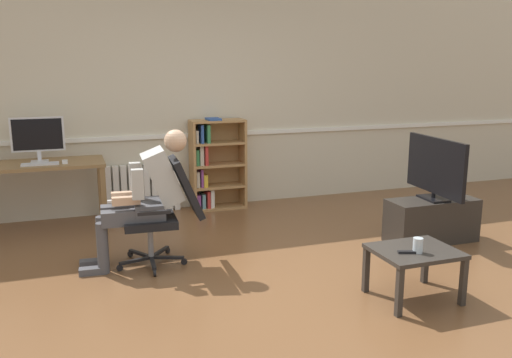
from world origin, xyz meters
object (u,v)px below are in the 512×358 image
Objects in this scene: bookshelf at (214,166)px; drinking_glass at (418,245)px; spare_remote at (408,252)px; tv_stand at (432,220)px; computer_desk at (39,172)px; tv_screen at (436,167)px; computer_mouse at (65,162)px; office_chair at (166,207)px; coffee_table at (414,257)px; radiator at (143,189)px; imac_monitor at (38,136)px; person_seated at (145,195)px; keyboard at (40,164)px.

drinking_glass is at bearing -76.93° from bookshelf.
tv_stand is at bearing -24.58° from spare_remote.
tv_screen is at bearing -24.22° from computer_desk.
computer_mouse is 1.80m from bookshelf.
coffee_table is at bearing 53.30° from office_chair.
bookshelf is at bearing 131.61° from tv_stand.
tv_screen is (2.63, -2.09, 0.47)m from radiator.
imac_monitor is 4.17m from tv_screen.
drinking_glass reaches higher than spare_remote.
bookshelf reaches higher than computer_mouse.
computer_mouse is 0.11× the size of radiator.
person_seated is (0.91, -1.48, -0.38)m from imac_monitor.
radiator reaches higher than coffee_table.
spare_remote is (0.66, -3.15, -0.14)m from bookshelf.
spare_remote is (-1.11, -1.16, -0.36)m from tv_screen.
office_chair is (-0.89, -1.70, -0.02)m from bookshelf.
tv_screen is (3.51, -1.58, 0.00)m from computer_mouse.
office_chair is 1.05× the size of tv_stand.
computer_desk is at bearing 134.65° from coffee_table.
imac_monitor reaches higher than person_seated.
tv_screen is at bearing -3.80° from tv_stand.
imac_monitor is at bearing 68.52° from tv_screen.
computer_desk is 11.85× the size of drinking_glass.
computer_desk is 1.26m from radiator.
bookshelf is at bearing 45.44° from tv_screen.
bookshelf is (2.01, 0.29, -0.11)m from computer_desk.
computer_desk is 0.18m from keyboard.
person_seated is 2.87m from tv_screen.
office_chair reaches higher than spare_remote.
office_chair is 1.57× the size of coffee_table.
computer_mouse reaches higher than coffee_table.
drinking_glass is at bearing 51.47° from office_chair.
computer_mouse is 0.11× the size of tv_stand.
bookshelf is 0.91m from radiator.
coffee_table is (-1.01, -1.11, -0.43)m from tv_screen.
office_chair reaches higher than tv_stand.
tv_screen is 1.65m from spare_remote.
bookshelf is 3.22m from spare_remote.
person_seated is (-0.18, 0.01, 0.13)m from office_chair.
office_chair is 0.22m from person_seated.
bookshelf reaches higher than drinking_glass.
computer_desk reaches higher than coffee_table.
radiator is at bearing 116.99° from coffee_table.
drinking_glass is (1.63, -1.46, -0.07)m from office_chair.
computer_desk is at bearing -102.48° from imac_monitor.
keyboard is 1.55m from person_seated.
radiator is (1.12, 0.53, -0.47)m from keyboard.
radiator is 1.84m from person_seated.
tv_stand is at bearing -22.59° from keyboard.
person_seated reaches higher than computer_mouse.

